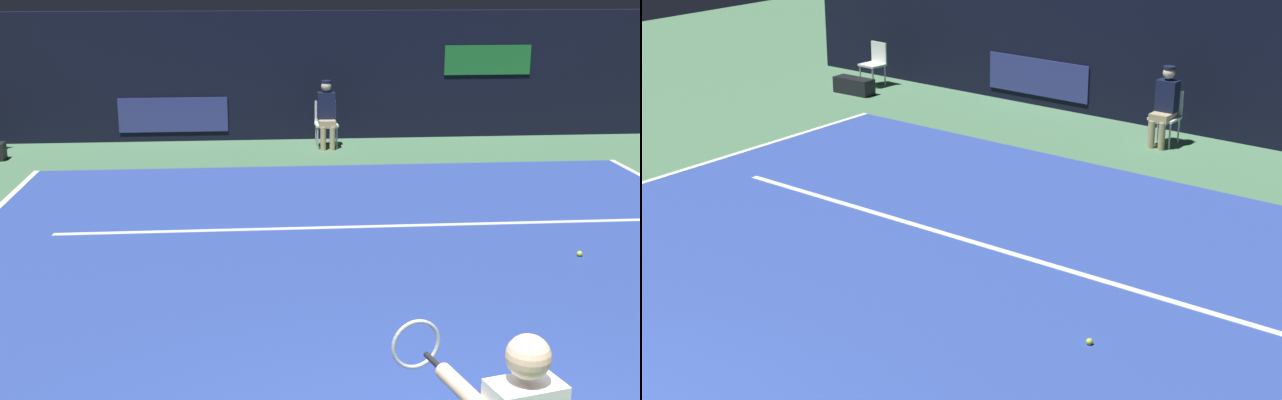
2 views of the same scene
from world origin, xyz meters
TOP-DOWN VIEW (x-y plane):
  - ground_plane at (0.00, 4.62)m, footprint 33.20×33.20m
  - court_surface at (0.00, 4.62)m, footprint 10.44×11.23m
  - line_service at (0.00, 6.58)m, footprint 8.15×0.10m
  - back_wall at (-0.00, 12.83)m, footprint 17.22×0.33m
  - line_judge_on_chair at (0.04, 11.82)m, footprint 0.45×0.54m
  - courtside_chair_near at (-6.53, 11.98)m, footprint 0.46×0.44m
  - tennis_ball at (2.56, 5.19)m, footprint 0.07×0.07m
  - equipment_bag at (-6.40, 11.22)m, footprint 0.85×0.35m

SIDE VIEW (x-z plane):
  - ground_plane at x=0.00m, z-range 0.00..0.00m
  - court_surface at x=0.00m, z-range 0.00..0.01m
  - line_service at x=0.00m, z-range 0.01..0.02m
  - tennis_ball at x=2.56m, z-range 0.01..0.08m
  - equipment_bag at x=-6.40m, z-range 0.00..0.32m
  - courtside_chair_near at x=-6.53m, z-range 0.06..0.94m
  - line_judge_on_chair at x=0.04m, z-range 0.03..1.35m
  - back_wall at x=0.00m, z-range 0.00..2.60m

